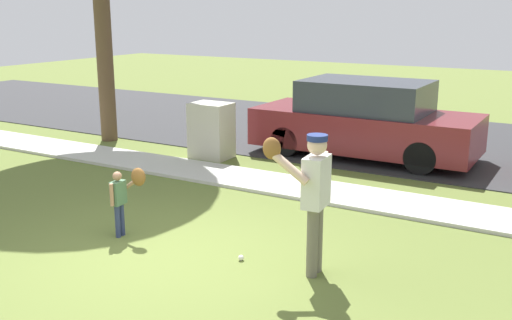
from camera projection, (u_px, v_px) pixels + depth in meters
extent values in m
plane|color=olive|center=(282.00, 188.00, 10.71)|extent=(48.00, 48.00, 0.00)
cube|color=beige|center=(285.00, 185.00, 10.78)|extent=(36.00, 1.20, 0.06)
cube|color=#2D2D30|center=(378.00, 136.00, 14.97)|extent=(36.00, 6.80, 0.02)
cylinder|color=#6B6656|center=(312.00, 243.00, 7.10)|extent=(0.14, 0.14, 0.86)
cylinder|color=#6B6656|center=(317.00, 238.00, 7.24)|extent=(0.14, 0.14, 0.86)
cube|color=silver|center=(316.00, 182.00, 6.99)|extent=(0.27, 0.43, 0.61)
sphere|color=beige|center=(317.00, 145.00, 6.88)|extent=(0.23, 0.23, 0.23)
cylinder|color=navy|center=(317.00, 138.00, 6.86)|extent=(0.24, 0.24, 0.07)
cylinder|color=beige|center=(288.00, 166.00, 6.82)|extent=(0.53, 0.15, 0.41)
ellipsoid|color=brown|center=(272.00, 148.00, 6.85)|extent=(0.23, 0.16, 0.26)
cylinder|color=beige|center=(323.00, 175.00, 7.21)|extent=(0.10, 0.10, 0.57)
cylinder|color=navy|center=(122.00, 219.00, 8.44)|extent=(0.07, 0.07, 0.47)
cylinder|color=navy|center=(118.00, 221.00, 8.36)|extent=(0.07, 0.07, 0.47)
cube|color=#4C7251|center=(118.00, 193.00, 8.30)|extent=(0.15, 0.24, 0.33)
sphere|color=#A87A5B|center=(117.00, 176.00, 8.24)|extent=(0.13, 0.13, 0.13)
cylinder|color=#A87A5B|center=(132.00, 183.00, 8.34)|extent=(0.29, 0.08, 0.23)
ellipsoid|color=brown|center=(138.00, 177.00, 8.27)|extent=(0.23, 0.16, 0.26)
cylinder|color=#A87A5B|center=(112.00, 195.00, 8.18)|extent=(0.06, 0.06, 0.31)
sphere|color=white|center=(241.00, 258.00, 7.63)|extent=(0.07, 0.07, 0.07)
cube|color=beige|center=(211.00, 131.00, 12.76)|extent=(0.83, 0.63, 1.18)
cylinder|color=brown|center=(103.00, 31.00, 13.97)|extent=(0.38, 0.38, 5.18)
cube|color=maroon|center=(364.00, 130.00, 12.83)|extent=(4.70, 1.90, 0.80)
cube|color=#2D333D|center=(366.00, 96.00, 12.65)|extent=(2.59, 1.75, 0.65)
cylinder|color=black|center=(286.00, 141.00, 12.90)|extent=(0.64, 0.22, 0.64)
cylinder|color=black|center=(318.00, 128.00, 14.31)|extent=(0.64, 0.22, 0.64)
cylinder|color=black|center=(421.00, 158.00, 11.48)|extent=(0.64, 0.22, 0.64)
cylinder|color=black|center=(442.00, 141.00, 12.89)|extent=(0.64, 0.22, 0.64)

